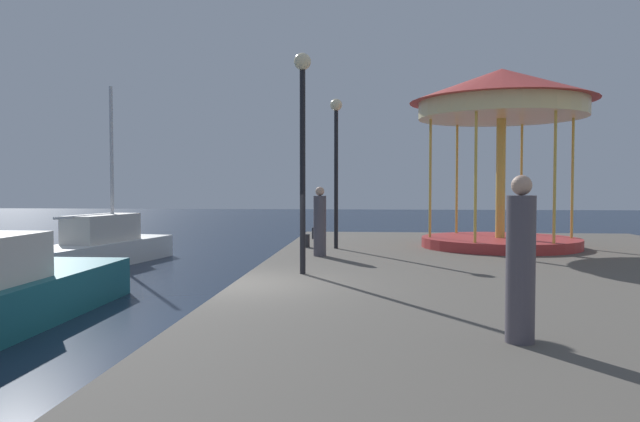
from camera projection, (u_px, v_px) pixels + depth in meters
name	position (u px, v px, depth m)	size (l,w,h in m)	color
ground_plane	(233.00, 324.00, 11.61)	(120.00, 120.00, 0.00)	#162338
quay_dock	(577.00, 309.00, 11.05)	(12.81, 26.84, 0.80)	#5B564F
sailboat_white	(102.00, 246.00, 20.27)	(2.78, 6.73, 6.09)	white
motorboat_teal	(14.00, 288.00, 11.81)	(2.04, 5.93, 1.78)	#19606B
carousel	(501.00, 113.00, 18.28)	(5.54, 5.54, 5.42)	#B23333
lamp_post_mid_promenade	(303.00, 125.00, 12.69)	(0.36, 0.36, 4.65)	black
lamp_post_far_end	(336.00, 147.00, 18.00)	(0.36, 0.36, 4.47)	black
bollard_south	(315.00, 233.00, 21.49)	(0.24, 0.24, 0.40)	#2D2D33
bollard_center	(306.00, 241.00, 18.51)	(0.24, 0.24, 0.40)	#2D2D33
person_by_the_water	(521.00, 264.00, 7.13)	(0.34, 0.34, 1.98)	#514C56
person_mid_promenade	(320.00, 224.00, 16.11)	(0.34, 0.34, 1.85)	#514C56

